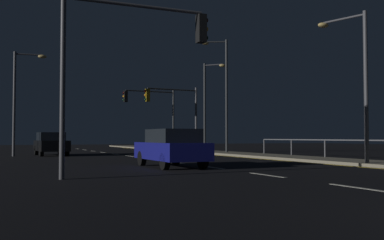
{
  "coord_description": "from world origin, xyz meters",
  "views": [
    {
      "loc": [
        -8.17,
        -3.35,
        1.24
      ],
      "look_at": [
        1.43,
        18.27,
        2.15
      ],
      "focal_mm": 41.82,
      "sensor_mm": 36.0,
      "label": 1
    }
  ],
  "objects_px": {
    "street_lamp_mid_block": "(208,98)",
    "car_oncoming": "(51,143)",
    "traffic_light_mid_right": "(152,106)",
    "traffic_light_mid_left": "(173,105)",
    "car": "(171,147)",
    "traffic_light_far_right": "(130,48)",
    "street_lamp_median": "(20,93)",
    "street_lamp_far_end": "(356,70)",
    "street_lamp_across_street": "(223,86)"
  },
  "relations": [
    {
      "from": "street_lamp_mid_block",
      "to": "car_oncoming",
      "type": "bearing_deg",
      "value": 174.13
    },
    {
      "from": "traffic_light_mid_right",
      "to": "traffic_light_mid_left",
      "type": "relative_size",
      "value": 1.06
    },
    {
      "from": "car",
      "to": "traffic_light_far_right",
      "type": "height_order",
      "value": "traffic_light_far_right"
    },
    {
      "from": "street_lamp_median",
      "to": "street_lamp_mid_block",
      "type": "relative_size",
      "value": 1.01
    },
    {
      "from": "car",
      "to": "street_lamp_median",
      "type": "relative_size",
      "value": 0.65
    },
    {
      "from": "traffic_light_far_right",
      "to": "street_lamp_mid_block",
      "type": "distance_m",
      "value": 20.2
    },
    {
      "from": "car",
      "to": "street_lamp_far_end",
      "type": "bearing_deg",
      "value": -16.96
    },
    {
      "from": "car_oncoming",
      "to": "traffic_light_far_right",
      "type": "bearing_deg",
      "value": -89.02
    },
    {
      "from": "traffic_light_mid_left",
      "to": "street_lamp_mid_block",
      "type": "relative_size",
      "value": 0.74
    },
    {
      "from": "street_lamp_median",
      "to": "car_oncoming",
      "type": "bearing_deg",
      "value": 15.58
    },
    {
      "from": "street_lamp_across_street",
      "to": "car",
      "type": "bearing_deg",
      "value": -126.17
    },
    {
      "from": "car",
      "to": "street_lamp_median",
      "type": "distance_m",
      "value": 15.12
    },
    {
      "from": "street_lamp_across_street",
      "to": "street_lamp_far_end",
      "type": "height_order",
      "value": "street_lamp_across_street"
    },
    {
      "from": "street_lamp_median",
      "to": "traffic_light_mid_right",
      "type": "bearing_deg",
      "value": 26.73
    },
    {
      "from": "traffic_light_mid_left",
      "to": "street_lamp_far_end",
      "type": "distance_m",
      "value": 16.91
    },
    {
      "from": "car_oncoming",
      "to": "street_lamp_far_end",
      "type": "distance_m",
      "value": 20.29
    },
    {
      "from": "car_oncoming",
      "to": "traffic_light_mid_left",
      "type": "relative_size",
      "value": 0.89
    },
    {
      "from": "car_oncoming",
      "to": "street_lamp_median",
      "type": "height_order",
      "value": "street_lamp_median"
    },
    {
      "from": "street_lamp_across_street",
      "to": "street_lamp_median",
      "type": "bearing_deg",
      "value": 172.84
    },
    {
      "from": "street_lamp_across_street",
      "to": "street_lamp_median",
      "type": "xyz_separation_m",
      "value": [
        -14.02,
        1.76,
        -0.94
      ]
    },
    {
      "from": "traffic_light_mid_right",
      "to": "street_lamp_median",
      "type": "bearing_deg",
      "value": -153.27
    },
    {
      "from": "street_lamp_median",
      "to": "street_lamp_across_street",
      "type": "bearing_deg",
      "value": -7.16
    },
    {
      "from": "car",
      "to": "traffic_light_far_right",
      "type": "bearing_deg",
      "value": -127.45
    },
    {
      "from": "traffic_light_mid_left",
      "to": "street_lamp_across_street",
      "type": "xyz_separation_m",
      "value": [
        3.03,
        -2.37,
        1.39
      ]
    },
    {
      "from": "traffic_light_far_right",
      "to": "street_lamp_median",
      "type": "bearing_deg",
      "value": 97.7
    },
    {
      "from": "street_lamp_median",
      "to": "street_lamp_far_end",
      "type": "distance_m",
      "value": 20.76
    },
    {
      "from": "traffic_light_far_right",
      "to": "street_lamp_across_street",
      "type": "bearing_deg",
      "value": 53.52
    },
    {
      "from": "street_lamp_far_end",
      "to": "street_lamp_mid_block",
      "type": "bearing_deg",
      "value": 88.68
    },
    {
      "from": "car",
      "to": "street_lamp_median",
      "type": "bearing_deg",
      "value": 110.74
    },
    {
      "from": "car_oncoming",
      "to": "traffic_light_mid_left",
      "type": "xyz_separation_m",
      "value": [
        8.94,
        0.04,
        2.87
      ]
    },
    {
      "from": "traffic_light_mid_right",
      "to": "street_lamp_across_street",
      "type": "distance_m",
      "value": 7.98
    },
    {
      "from": "traffic_light_far_right",
      "to": "car",
      "type": "bearing_deg",
      "value": 52.55
    },
    {
      "from": "traffic_light_far_right",
      "to": "street_lamp_median",
      "type": "xyz_separation_m",
      "value": [
        -2.37,
        17.53,
        0.11
      ]
    },
    {
      "from": "street_lamp_across_street",
      "to": "street_lamp_far_end",
      "type": "bearing_deg",
      "value": -94.01
    },
    {
      "from": "car",
      "to": "car_oncoming",
      "type": "relative_size",
      "value": 0.99
    },
    {
      "from": "street_lamp_far_end",
      "to": "street_lamp_median",
      "type": "bearing_deg",
      "value": 128.82
    },
    {
      "from": "car_oncoming",
      "to": "traffic_light_mid_right",
      "type": "distance_m",
      "value": 10.58
    },
    {
      "from": "car",
      "to": "street_lamp_mid_block",
      "type": "xyz_separation_m",
      "value": [
        8.15,
        13.21,
        3.4
      ]
    },
    {
      "from": "traffic_light_far_right",
      "to": "traffic_light_mid_left",
      "type": "xyz_separation_m",
      "value": [
        8.63,
        18.14,
        -0.34
      ]
    },
    {
      "from": "traffic_light_mid_left",
      "to": "street_lamp_mid_block",
      "type": "height_order",
      "value": "street_lamp_mid_block"
    },
    {
      "from": "car",
      "to": "car_oncoming",
      "type": "distance_m",
      "value": 14.72
    },
    {
      "from": "traffic_light_mid_right",
      "to": "traffic_light_mid_left",
      "type": "bearing_deg",
      "value": -88.93
    },
    {
      "from": "car_oncoming",
      "to": "traffic_light_far_right",
      "type": "distance_m",
      "value": 18.39
    },
    {
      "from": "car_oncoming",
      "to": "street_lamp_median",
      "type": "relative_size",
      "value": 0.65
    },
    {
      "from": "car_oncoming",
      "to": "street_lamp_median",
      "type": "distance_m",
      "value": 3.95
    },
    {
      "from": "traffic_light_mid_right",
      "to": "traffic_light_mid_left",
      "type": "height_order",
      "value": "traffic_light_mid_right"
    },
    {
      "from": "car",
      "to": "car_oncoming",
      "type": "xyz_separation_m",
      "value": [
        -3.17,
        14.37,
        0.0
      ]
    },
    {
      "from": "car_oncoming",
      "to": "traffic_light_mid_left",
      "type": "bearing_deg",
      "value": 0.23
    },
    {
      "from": "traffic_light_mid_right",
      "to": "street_lamp_mid_block",
      "type": "bearing_deg",
      "value": -67.9
    },
    {
      "from": "car",
      "to": "street_lamp_mid_block",
      "type": "height_order",
      "value": "street_lamp_mid_block"
    }
  ]
}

